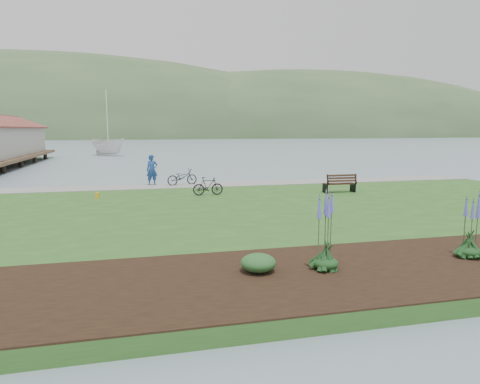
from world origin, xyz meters
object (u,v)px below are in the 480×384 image
object	(u,v)px
bicycle_a	(182,177)
person	(152,167)
sailboat	(109,156)
park_bench	(340,183)

from	to	relation	value
bicycle_a	person	bearing A→B (deg)	65.24
person	sailboat	size ratio (longest dim) A/B	0.07
person	sailboat	distance (m)	38.24
bicycle_a	sailboat	distance (m)	38.78
park_bench	bicycle_a	size ratio (longest dim) A/B	0.90
sailboat	park_bench	bearing A→B (deg)	-111.29
bicycle_a	sailboat	size ratio (longest dim) A/B	0.06
person	bicycle_a	size ratio (longest dim) A/B	1.16
park_bench	person	distance (m)	11.19
sailboat	person	bearing A→B (deg)	-122.70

